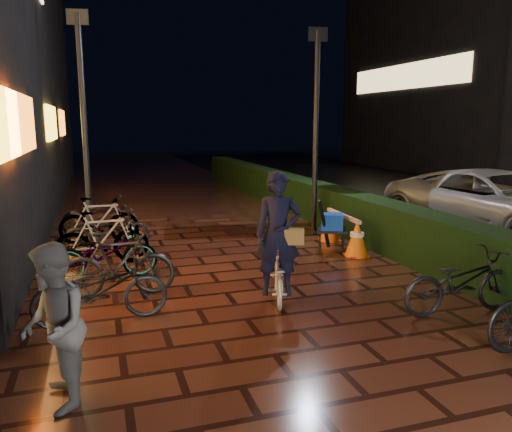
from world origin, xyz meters
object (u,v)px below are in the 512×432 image
object	(u,v)px
cyclist	(278,254)
cart_assembly	(331,224)
bystander_person	(53,327)
traffic_barrier	(343,231)
van	(496,202)

from	to	relation	value
cyclist	cart_assembly	world-z (taller)	cyclist
bystander_person	cyclist	size ratio (longest dim) A/B	0.81
cyclist	traffic_barrier	size ratio (longest dim) A/B	1.06
van	traffic_barrier	world-z (taller)	van
bystander_person	van	bearing A→B (deg)	111.12
van	cart_assembly	distance (m)	4.43
cart_assembly	cyclist	bearing A→B (deg)	-130.50
van	traffic_barrier	distance (m)	4.07
cart_assembly	van	bearing A→B (deg)	3.54
bystander_person	van	xyz separation A→B (m)	(9.39, 4.69, -0.02)
cyclist	traffic_barrier	distance (m)	3.54
cart_assembly	traffic_barrier	bearing A→B (deg)	25.74
bystander_person	cyclist	world-z (taller)	cyclist
traffic_barrier	cart_assembly	distance (m)	0.45
cyclist	traffic_barrier	xyz separation A→B (m)	(2.41, 2.57, -0.35)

